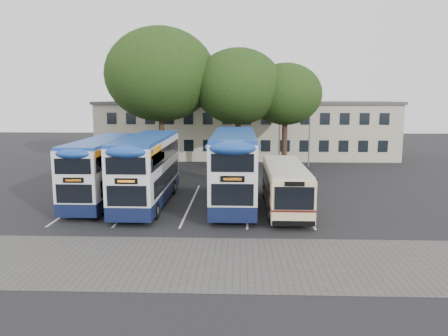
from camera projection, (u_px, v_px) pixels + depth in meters
name	position (u px, v px, depth m)	size (l,w,h in m)	color
ground	(252.00, 227.00, 22.83)	(120.00, 120.00, 0.00)	black
paving_strip	(206.00, 262.00, 17.98)	(40.00, 6.00, 0.01)	#595654
bay_lines	(191.00, 203.00, 27.90)	(14.12, 11.00, 0.01)	silver
depot_building	(246.00, 129.00, 48.94)	(32.40, 8.40, 6.20)	#B8B294
lamp_post	(310.00, 114.00, 41.49)	(0.25, 1.05, 9.06)	gray
tree_left	(160.00, 75.00, 38.79)	(9.82, 9.82, 12.85)	black
tree_mid	(238.00, 87.00, 38.47)	(7.86, 7.86, 10.97)	black
tree_right	(285.00, 94.00, 39.03)	(6.51, 6.51, 9.73)	black
bus_dd_left	(102.00, 167.00, 27.96)	(2.37, 9.75, 4.06)	#10183C
bus_dd_mid	(148.00, 167.00, 27.27)	(2.49, 10.29, 4.29)	#10183C
bus_dd_right	(234.00, 165.00, 27.41)	(2.63, 10.84, 4.52)	#10183C
bus_single	(285.00, 184.00, 26.31)	(2.30, 9.05, 2.70)	beige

